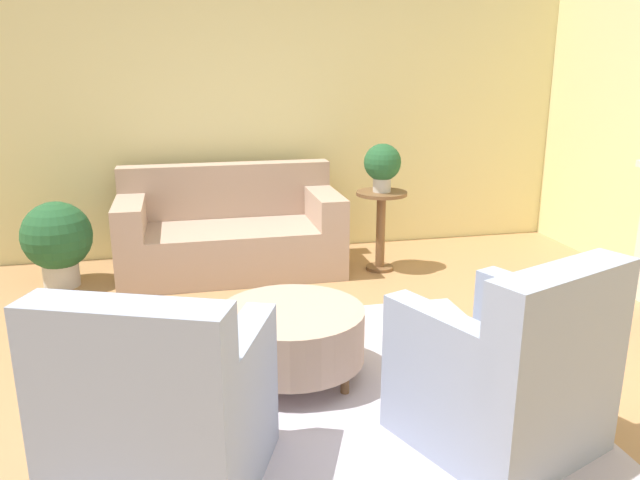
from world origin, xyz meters
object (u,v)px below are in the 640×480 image
(side_table, at_px, (381,219))
(armchair_right, at_px, (508,376))
(couch, at_px, (230,234))
(armchair_left, at_px, (161,416))
(potted_plant_floor, at_px, (57,239))
(potted_plant_on_side_table, at_px, (382,164))
(ottoman_table, at_px, (292,334))

(side_table, bearing_deg, armchair_right, -95.12)
(couch, distance_m, side_table, 1.34)
(armchair_left, distance_m, side_table, 3.26)
(side_table, distance_m, potted_plant_floor, 2.73)
(armchair_right, distance_m, potted_plant_floor, 3.78)
(couch, bearing_deg, potted_plant_floor, -175.56)
(couch, height_order, armchair_right, armchair_right)
(armchair_left, relative_size, side_table, 1.45)
(potted_plant_on_side_table, bearing_deg, armchair_right, -95.12)
(armchair_right, xyz_separation_m, potted_plant_on_side_table, (0.24, 2.69, 0.58))
(potted_plant_on_side_table, distance_m, potted_plant_floor, 2.78)
(couch, bearing_deg, ottoman_table, -85.10)
(ottoman_table, bearing_deg, potted_plant_on_side_table, 58.06)
(armchair_right, bearing_deg, ottoman_table, 134.96)
(side_table, bearing_deg, armchair_left, -124.35)
(side_table, bearing_deg, potted_plant_on_side_table, 0.00)
(armchair_right, height_order, potted_plant_floor, armchair_right)
(couch, relative_size, armchair_right, 1.84)
(ottoman_table, relative_size, potted_plant_on_side_table, 2.03)
(potted_plant_on_side_table, bearing_deg, side_table, 180.00)
(side_table, xyz_separation_m, potted_plant_floor, (-2.72, 0.17, -0.06))
(armchair_right, bearing_deg, potted_plant_floor, 130.93)
(potted_plant_on_side_table, bearing_deg, potted_plant_floor, 176.44)
(couch, xyz_separation_m, side_table, (1.30, -0.28, 0.14))
(ottoman_table, bearing_deg, couch, 94.90)
(couch, xyz_separation_m, armchair_right, (1.06, -2.97, 0.04))
(couch, xyz_separation_m, ottoman_table, (0.18, -2.08, -0.05))
(armchair_right, relative_size, potted_plant_on_side_table, 2.48)
(couch, relative_size, side_table, 2.67)
(side_table, relative_size, potted_plant_on_side_table, 1.71)
(armchair_right, distance_m, ottoman_table, 1.25)
(ottoman_table, height_order, potted_plant_floor, potted_plant_floor)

